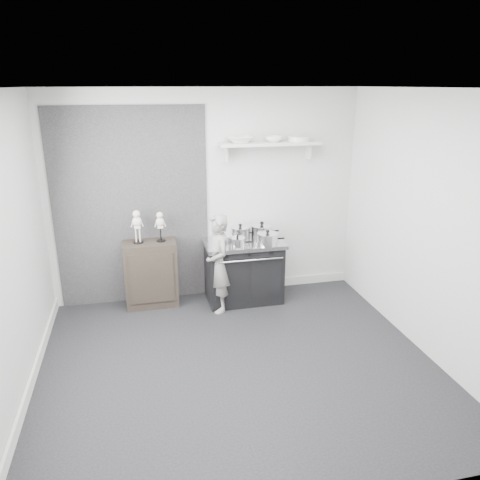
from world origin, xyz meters
name	(u,v)px	position (x,y,z in m)	size (l,w,h in m)	color
ground	(237,364)	(0.00, 0.00, 0.00)	(4.00, 4.00, 0.00)	black
room_shell	(224,206)	(-0.09, 0.15, 1.64)	(4.02, 3.62, 2.71)	silver
wall_shelf	(270,144)	(0.80, 1.68, 2.01)	(1.30, 0.26, 0.24)	silver
stove	(244,271)	(0.42, 1.48, 0.41)	(1.01, 0.63, 0.81)	black
side_cabinet	(151,273)	(-0.77, 1.61, 0.43)	(0.66, 0.38, 0.85)	black
child	(218,264)	(0.04, 1.26, 0.62)	(0.46, 0.30, 1.25)	gray
pot_front_left	(223,241)	(0.13, 1.36, 0.88)	(0.30, 0.22, 0.18)	silver
pot_back_left	(240,233)	(0.40, 1.61, 0.89)	(0.34, 0.26, 0.20)	silver
pot_back_right	(262,231)	(0.69, 1.59, 0.90)	(0.38, 0.29, 0.22)	silver
pot_front_right	(268,239)	(0.68, 1.30, 0.89)	(0.35, 0.27, 0.20)	silver
pot_front_center	(238,242)	(0.30, 1.30, 0.87)	(0.28, 0.19, 0.15)	silver
skeleton_full	(137,224)	(-0.90, 1.61, 1.09)	(0.13, 0.09, 0.48)	beige
skeleton_torso	(160,224)	(-0.62, 1.61, 1.07)	(0.12, 0.08, 0.44)	beige
bowl_large	(240,139)	(0.41, 1.67, 2.08)	(0.33, 0.33, 0.08)	white
bowl_small	(274,139)	(0.85, 1.67, 2.07)	(0.22, 0.22, 0.07)	white
plate_stack	(299,139)	(1.18, 1.67, 2.07)	(0.28, 0.28, 0.06)	silver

